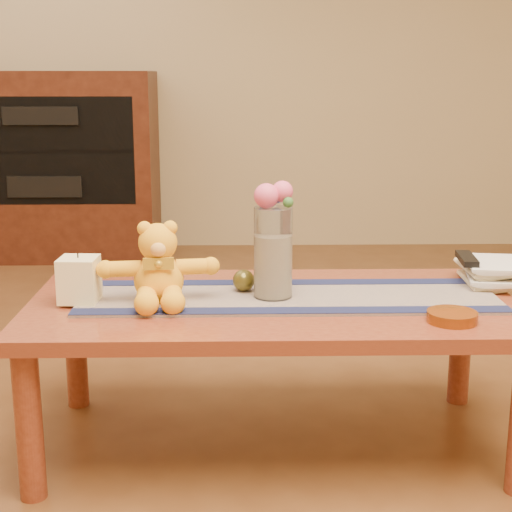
{
  "coord_description": "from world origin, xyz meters",
  "views": [
    {
      "loc": [
        -0.09,
        -2.12,
        1.08
      ],
      "look_at": [
        -0.05,
        0.0,
        0.58
      ],
      "focal_mm": 53.84,
      "sensor_mm": 36.0,
      "label": 1
    }
  ],
  "objects_px": {
    "tv_remote": "(467,259)",
    "amber_dish": "(452,317)",
    "glass_vase": "(273,253)",
    "bronze_ball": "(244,280)",
    "pillar_candle": "(79,279)",
    "teddy_bear": "(158,263)",
    "book_bottom": "(465,281)"
  },
  "relations": [
    {
      "from": "tv_remote",
      "to": "amber_dish",
      "type": "xyz_separation_m",
      "value": [
        -0.14,
        -0.35,
        -0.07
      ]
    },
    {
      "from": "bronze_ball",
      "to": "amber_dish",
      "type": "bearing_deg",
      "value": -27.1
    },
    {
      "from": "amber_dish",
      "to": "pillar_candle",
      "type": "bearing_deg",
      "value": 169.51
    },
    {
      "from": "pillar_candle",
      "to": "tv_remote",
      "type": "height_order",
      "value": "pillar_candle"
    },
    {
      "from": "glass_vase",
      "to": "book_bottom",
      "type": "height_order",
      "value": "glass_vase"
    },
    {
      "from": "bronze_ball",
      "to": "book_bottom",
      "type": "relative_size",
      "value": 0.29
    },
    {
      "from": "glass_vase",
      "to": "bronze_ball",
      "type": "bearing_deg",
      "value": 144.39
    },
    {
      "from": "teddy_bear",
      "to": "pillar_candle",
      "type": "height_order",
      "value": "teddy_bear"
    },
    {
      "from": "pillar_candle",
      "to": "bronze_ball",
      "type": "xyz_separation_m",
      "value": [
        0.46,
        0.09,
        -0.03
      ]
    },
    {
      "from": "book_bottom",
      "to": "pillar_candle",
      "type": "bearing_deg",
      "value": -168.45
    },
    {
      "from": "teddy_bear",
      "to": "pillar_candle",
      "type": "bearing_deg",
      "value": 174.43
    },
    {
      "from": "teddy_bear",
      "to": "pillar_candle",
      "type": "distance_m",
      "value": 0.23
    },
    {
      "from": "tv_remote",
      "to": "amber_dish",
      "type": "bearing_deg",
      "value": -105.46
    },
    {
      "from": "pillar_candle",
      "to": "bronze_ball",
      "type": "bearing_deg",
      "value": 11.22
    },
    {
      "from": "glass_vase",
      "to": "amber_dish",
      "type": "bearing_deg",
      "value": -25.37
    },
    {
      "from": "book_bottom",
      "to": "amber_dish",
      "type": "relative_size",
      "value": 1.69
    },
    {
      "from": "bronze_ball",
      "to": "tv_remote",
      "type": "bearing_deg",
      "value": 6.28
    },
    {
      "from": "bronze_ball",
      "to": "amber_dish",
      "type": "relative_size",
      "value": 0.49
    },
    {
      "from": "teddy_bear",
      "to": "amber_dish",
      "type": "xyz_separation_m",
      "value": [
        0.78,
        -0.19,
        -0.1
      ]
    },
    {
      "from": "bronze_ball",
      "to": "book_bottom",
      "type": "height_order",
      "value": "bronze_ball"
    },
    {
      "from": "pillar_candle",
      "to": "bronze_ball",
      "type": "height_order",
      "value": "pillar_candle"
    },
    {
      "from": "pillar_candle",
      "to": "book_bottom",
      "type": "relative_size",
      "value": 0.56
    },
    {
      "from": "glass_vase",
      "to": "bronze_ball",
      "type": "distance_m",
      "value": 0.14
    },
    {
      "from": "book_bottom",
      "to": "teddy_bear",
      "type": "bearing_deg",
      "value": -166.59
    },
    {
      "from": "pillar_candle",
      "to": "glass_vase",
      "type": "distance_m",
      "value": 0.55
    },
    {
      "from": "glass_vase",
      "to": "tv_remote",
      "type": "distance_m",
      "value": 0.62
    },
    {
      "from": "teddy_bear",
      "to": "amber_dish",
      "type": "bearing_deg",
      "value": -20.14
    },
    {
      "from": "teddy_bear",
      "to": "glass_vase",
      "type": "xyz_separation_m",
      "value": [
        0.32,
        0.03,
        0.02
      ]
    },
    {
      "from": "glass_vase",
      "to": "book_bottom",
      "type": "xyz_separation_m",
      "value": [
        0.6,
        0.15,
        -0.13
      ]
    },
    {
      "from": "book_bottom",
      "to": "bronze_ball",
      "type": "bearing_deg",
      "value": -170.13
    },
    {
      "from": "pillar_candle",
      "to": "tv_remote",
      "type": "bearing_deg",
      "value": 8.29
    },
    {
      "from": "teddy_bear",
      "to": "bronze_ball",
      "type": "height_order",
      "value": "teddy_bear"
    }
  ]
}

